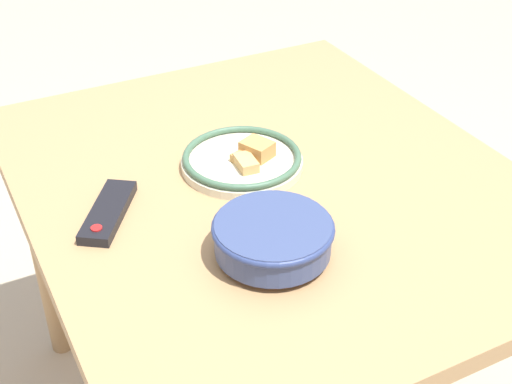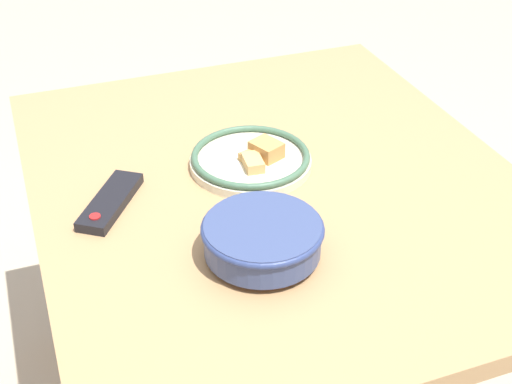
{
  "view_description": "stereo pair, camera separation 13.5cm",
  "coord_description": "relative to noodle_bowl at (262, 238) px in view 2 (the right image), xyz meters",
  "views": [
    {
      "loc": [
        -1.08,
        0.59,
        1.56
      ],
      "look_at": [
        -0.08,
        0.08,
        0.8
      ],
      "focal_mm": 50.0,
      "sensor_mm": 36.0,
      "label": 1
    },
    {
      "loc": [
        -1.13,
        0.46,
        1.56
      ],
      "look_at": [
        -0.08,
        0.08,
        0.8
      ],
      "focal_mm": 50.0,
      "sensor_mm": 36.0,
      "label": 2
    }
  ],
  "objects": [
    {
      "name": "noodle_bowl",
      "position": [
        0.0,
        0.0,
        0.0
      ],
      "size": [
        0.21,
        0.21,
        0.07
      ],
      "color": "#384775",
      "rests_on": "dining_table"
    },
    {
      "name": "dining_table",
      "position": [
        0.23,
        -0.12,
        -0.13
      ],
      "size": [
        1.14,
        0.97,
        0.76
      ],
      "color": "tan",
      "rests_on": "ground_plane"
    },
    {
      "name": "tv_remote",
      "position": [
        0.24,
        0.22,
        -0.03
      ],
      "size": [
        0.19,
        0.16,
        0.02
      ],
      "rotation": [
        0.0,
        0.0,
        0.97
      ],
      "color": "black",
      "rests_on": "dining_table"
    },
    {
      "name": "food_plate",
      "position": [
        0.29,
        -0.08,
        -0.02
      ],
      "size": [
        0.25,
        0.25,
        0.05
      ],
      "color": "beige",
      "rests_on": "dining_table"
    }
  ]
}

